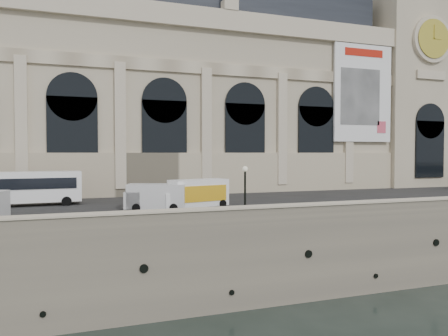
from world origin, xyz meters
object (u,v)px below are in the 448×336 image
Objects in this scene: bus_left at (18,187)px; van_c at (153,197)px; box_truck at (195,194)px; lamp_right at (245,194)px.

bus_left is 2.02× the size of van_c.
box_truck is (3.87, 0.23, 0.13)m from van_c.
box_truck is at bearing 99.94° from lamp_right.
box_truck is at bearing 3.44° from van_c.
van_c is at bearing -176.56° from box_truck.
van_c is at bearing 123.45° from lamp_right.
box_truck is 8.44m from lamp_right.
van_c is 3.88m from box_truck.
lamp_right reaches higher than bus_left.
lamp_right is at bearing -80.06° from box_truck.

